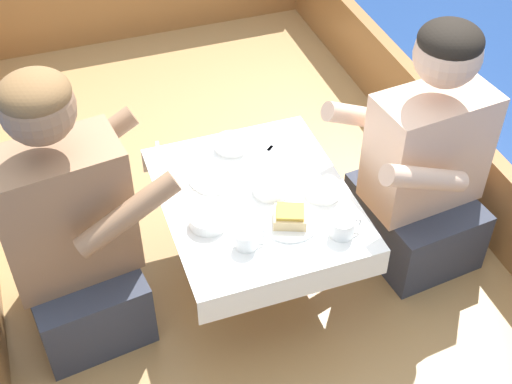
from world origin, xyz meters
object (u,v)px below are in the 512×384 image
Objects in this scene: person_starboard at (423,168)px; coffee_cup_starboard at (343,227)px; coffee_cup_port at (247,238)px; person_port at (71,233)px; sandwich at (290,216)px.

person_starboard is 9.08× the size of coffee_cup_starboard.
person_starboard reaches higher than coffee_cup_port.
person_starboard reaches higher than coffee_cup_starboard.
person_port is 1.22m from person_starboard.
coffee_cup_starboard reaches higher than coffee_cup_port.
person_starboard is 0.73m from coffee_cup_port.
coffee_cup_port is at bearing 169.73° from coffee_cup_starboard.
coffee_cup_port reaches higher than sandwich.
person_starboard reaches higher than sandwich.
person_starboard is 0.47m from coffee_cup_starboard.
person_starboard is 7.32× the size of sandwich.
coffee_cup_starboard is (0.30, -0.05, 0.00)m from coffee_cup_port.
coffee_cup_starboard is at bearing 21.40° from person_starboard.
person_port is 7.59× the size of sandwich.
sandwich is (0.67, -0.19, 0.03)m from person_port.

